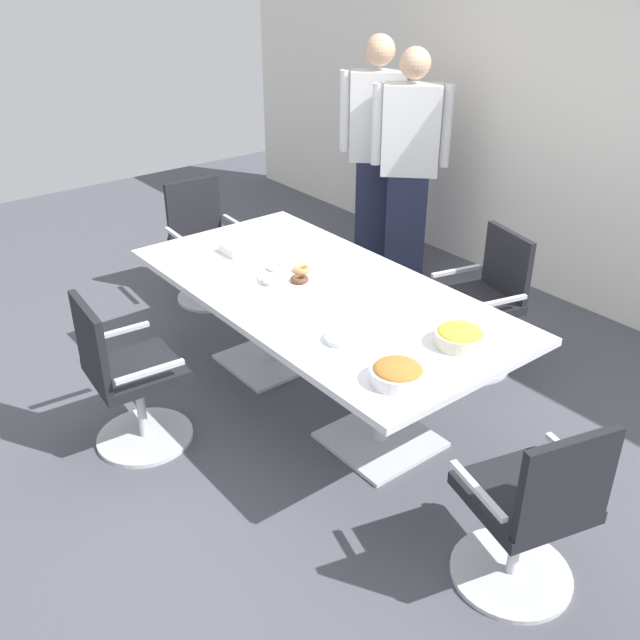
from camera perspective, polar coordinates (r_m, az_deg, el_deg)
name	(u,v)px	position (r m, az deg, el deg)	size (l,w,h in m)	color
ground_plane	(320,399)	(4.46, 0.00, -6.30)	(10.00, 10.00, 0.01)	#4C4F56
back_wall	(584,116)	(5.60, 20.37, 15.04)	(8.00, 0.10, 2.80)	white
conference_table	(320,309)	(4.13, 0.00, 0.92)	(2.40, 1.20, 0.75)	silver
office_chair_0	(530,515)	(3.20, 16.46, -14.69)	(0.67, 0.67, 0.91)	silver
office_chair_1	(482,308)	(4.73, 12.80, 0.90)	(0.66, 0.66, 0.91)	silver
office_chair_2	(205,248)	(5.60, -9.15, 5.68)	(0.57, 0.57, 0.91)	silver
office_chair_3	(127,381)	(4.00, -15.14, -4.76)	(0.58, 0.58, 0.91)	silver
person_standing_0	(376,148)	(6.05, 4.50, 13.52)	(0.46, 0.51, 1.87)	#232842
person_standing_1	(409,163)	(5.78, 7.14, 12.35)	(0.49, 0.49, 1.82)	#232842
snack_bowl_pretzels	(398,373)	(3.23, 6.22, -4.22)	(0.26, 0.26, 0.10)	white
snack_bowl_chips_yellow	(460,336)	(3.56, 11.10, -1.25)	(0.25, 0.25, 0.10)	beige
donut_platter	(286,275)	(4.21, -2.70, 3.61)	(0.34, 0.34, 0.04)	white
plate_stack	(343,338)	(3.55, 1.86, -1.45)	(0.19, 0.19, 0.03)	white
napkin_pile	(238,249)	(4.58, -6.60, 5.69)	(0.18, 0.18, 0.06)	white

